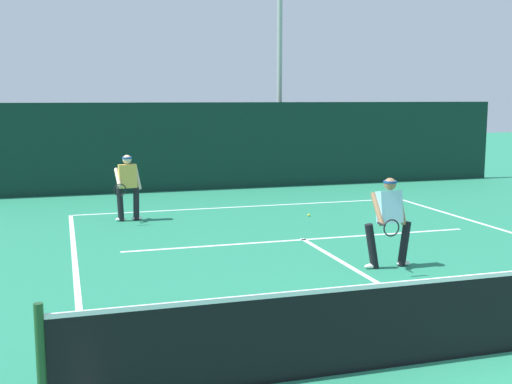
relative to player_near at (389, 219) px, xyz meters
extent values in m
plane|color=#227856|center=(-0.61, -3.80, -0.87)|extent=(80.00, 80.00, 0.00)
cube|color=white|center=(-0.61, 6.78, -0.87)|extent=(9.27, 0.10, 0.01)
cube|color=white|center=(-0.61, 2.49, -0.87)|extent=(7.55, 0.10, 0.01)
cube|color=white|center=(-0.61, -0.60, -0.87)|extent=(0.10, 6.40, 0.01)
cylinder|color=#1E4723|center=(-5.65, -3.80, -0.33)|extent=(0.09, 0.09, 1.08)
cube|color=black|center=(-0.61, -3.80, -0.41)|extent=(9.98, 0.02, 0.93)
cube|color=white|center=(-0.61, -3.80, 0.08)|extent=(9.98, 0.03, 0.05)
cylinder|color=black|center=(0.32, 0.01, -0.47)|extent=(0.24, 0.14, 0.81)
cylinder|color=black|center=(-0.31, 0.01, -0.47)|extent=(0.29, 0.14, 0.81)
ellipsoid|color=white|center=(0.32, 0.01, -0.82)|extent=(0.26, 0.11, 0.09)
ellipsoid|color=white|center=(-0.31, 0.01, -0.82)|extent=(0.26, 0.11, 0.09)
cube|color=#9EDBEA|center=(0.01, 0.01, 0.21)|extent=(0.41, 0.31, 0.58)
cylinder|color=#9E704C|center=(0.23, 0.01, 0.18)|extent=(0.23, 0.10, 0.61)
cylinder|color=#9E704C|center=(-0.22, 0.01, 0.18)|extent=(0.10, 0.44, 0.55)
sphere|color=#9E704C|center=(0.01, 0.01, 0.61)|extent=(0.21, 0.21, 0.21)
cylinder|color=#19478C|center=(0.01, 0.01, 0.64)|extent=(0.23, 0.23, 0.04)
cylinder|color=black|center=(-0.27, -0.24, -0.03)|extent=(0.03, 0.26, 0.03)
torus|color=black|center=(-0.27, -0.58, -0.03)|extent=(0.29, 0.03, 0.29)
cylinder|color=black|center=(-3.72, 5.70, -0.47)|extent=(0.17, 0.15, 0.80)
cylinder|color=black|center=(-4.10, 5.67, -0.47)|extent=(0.18, 0.15, 0.81)
ellipsoid|color=white|center=(-3.72, 5.70, -0.82)|extent=(0.27, 0.13, 0.09)
ellipsoid|color=white|center=(-4.10, 5.67, -0.82)|extent=(0.27, 0.13, 0.09)
cube|color=#E5B24C|center=(-3.91, 5.68, 0.21)|extent=(0.43, 0.27, 0.57)
cylinder|color=beige|center=(-3.68, 5.70, 0.19)|extent=(0.21, 0.11, 0.62)
cylinder|color=beige|center=(-4.14, 5.67, 0.19)|extent=(0.13, 0.56, 0.43)
sphere|color=beige|center=(-3.91, 5.68, 0.62)|extent=(0.21, 0.21, 0.21)
cylinder|color=#19478C|center=(-3.91, 5.68, 0.66)|extent=(0.25, 0.25, 0.04)
cylinder|color=black|center=(-4.17, 5.42, -0.03)|extent=(0.05, 0.26, 0.03)
torus|color=black|center=(-4.15, 5.08, -0.03)|extent=(0.29, 0.04, 0.29)
sphere|color=#D1E033|center=(0.46, 4.94, -0.84)|extent=(0.07, 0.07, 0.07)
cube|color=#0F2F26|center=(-0.61, 10.35, 0.53)|extent=(20.24, 0.12, 2.79)
cylinder|color=#9EA39E|center=(2.00, 11.76, 3.06)|extent=(0.18, 0.18, 7.86)
camera|label=1|loc=(-5.38, -9.82, 2.09)|focal=45.12mm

